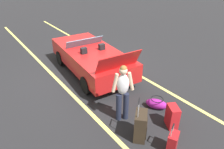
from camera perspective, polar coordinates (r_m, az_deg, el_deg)
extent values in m
plane|color=black|center=(8.27, -5.61, 0.81)|extent=(80.00, 80.00, 0.00)
cube|color=#EAE066|center=(8.93, 1.64, 3.15)|extent=(18.00, 0.12, 0.01)
cube|color=#EAE066|center=(7.76, -14.35, -2.03)|extent=(18.00, 0.12, 0.01)
cube|color=red|center=(8.00, -5.82, 4.74)|extent=(4.23, 2.09, 0.64)
cube|color=red|center=(9.27, -9.76, 7.13)|extent=(1.45, 1.78, 0.38)
cube|color=slate|center=(8.26, -7.58, 8.93)|extent=(0.31, 1.56, 0.31)
cube|color=black|center=(7.52, -7.82, 6.58)|extent=(0.18, 0.23, 0.22)
cube|color=black|center=(7.82, -2.86, 7.69)|extent=(0.18, 0.23, 0.22)
cube|color=red|center=(6.20, 1.93, 3.61)|extent=(0.44, 1.52, 0.58)
cylinder|color=black|center=(8.96, -14.02, 4.47)|extent=(0.62, 0.27, 0.60)
cylinder|color=black|center=(9.51, -4.75, 6.67)|extent=(0.62, 0.27, 0.60)
cylinder|color=black|center=(6.82, -7.04, -2.88)|extent=(0.62, 0.27, 0.60)
cylinder|color=black|center=(7.53, 4.15, 0.48)|extent=(0.62, 0.27, 0.60)
cube|color=#2D2319|center=(5.17, 7.89, -13.94)|extent=(0.53, 0.54, 0.74)
cube|color=black|center=(5.21, 9.55, -14.54)|extent=(0.28, 0.30, 0.41)
cylinder|color=gray|center=(4.93, 7.52, -8.15)|extent=(0.03, 0.03, 0.35)
cylinder|color=gray|center=(4.72, 7.27, -10.04)|extent=(0.03, 0.03, 0.35)
cylinder|color=black|center=(4.72, 7.53, -7.40)|extent=(0.20, 0.21, 0.03)
sphere|color=black|center=(5.53, 6.65, -15.34)|extent=(0.04, 0.04, 0.04)
sphere|color=black|center=(5.30, 6.31, -17.83)|extent=(0.04, 0.04, 0.04)
cube|color=red|center=(5.69, 16.39, -11.14)|extent=(0.47, 0.40, 0.62)
cube|color=maroon|center=(5.77, 17.54, -11.32)|extent=(0.29, 0.17, 0.34)
sphere|color=black|center=(5.94, 14.68, -12.57)|extent=(0.04, 0.04, 0.04)
sphere|color=black|center=(5.75, 15.66, -14.35)|extent=(0.04, 0.04, 0.04)
cube|color=red|center=(5.11, 16.49, -17.64)|extent=(0.33, 0.39, 0.50)
cylinder|color=gray|center=(4.94, 16.70, -13.89)|extent=(0.03, 0.03, 0.21)
cylinder|color=gray|center=(4.80, 16.16, -15.28)|extent=(0.03, 0.03, 0.21)
cylinder|color=black|center=(4.80, 16.61, -13.67)|extent=(0.11, 0.18, 0.03)
sphere|color=black|center=(5.36, 15.64, -18.29)|extent=(0.04, 0.04, 0.04)
ellipsoid|color=#991E8C|center=(6.30, 12.25, -8.00)|extent=(0.70, 0.59, 0.30)
torus|color=black|center=(6.20, 12.42, -6.66)|extent=(0.51, 0.51, 0.02)
cylinder|color=#1E2338|center=(5.62, 1.87, -9.03)|extent=(0.20, 0.20, 0.82)
cylinder|color=#1E2338|center=(5.66, 3.87, -8.78)|extent=(0.20, 0.20, 0.82)
ellipsoid|color=silver|center=(5.24, 3.06, -2.74)|extent=(0.34, 0.38, 0.60)
sphere|color=beige|center=(5.04, 3.18, 1.09)|extent=(0.21, 0.21, 0.21)
sphere|color=olive|center=(5.02, 3.19, 1.57)|extent=(0.18, 0.18, 0.18)
cylinder|color=beige|center=(5.16, 0.87, -2.34)|extent=(0.16, 0.21, 0.53)
cylinder|color=beige|center=(5.25, 5.26, -1.89)|extent=(0.16, 0.21, 0.53)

